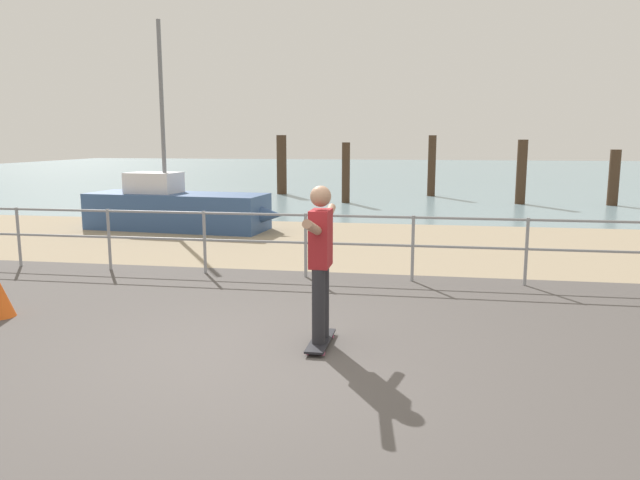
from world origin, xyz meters
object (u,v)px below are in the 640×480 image
sailboat (183,209)px  traffic_cone (0,299)px  skateboard (321,341)px  skateboarder (321,254)px

sailboat → traffic_cone: (0.61, -7.38, -0.27)m
skateboard → traffic_cone: traffic_cone is taller
sailboat → skateboard: size_ratio=6.26×
skateboard → skateboarder: size_ratio=0.49×
skateboarder → sailboat: bearing=121.3°
traffic_cone → skateboarder: bearing=-5.3°
sailboat → skateboarder: size_ratio=3.05×
skateboard → traffic_cone: (-4.10, 0.38, 0.18)m
skateboard → traffic_cone: bearing=174.7°
sailboat → traffic_cone: bearing=-85.3°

